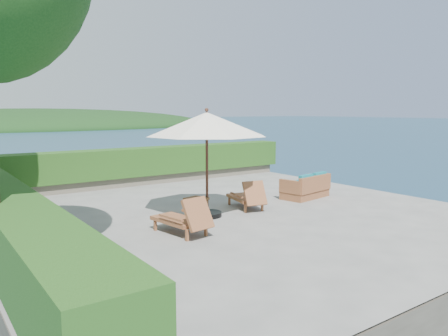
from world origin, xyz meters
TOP-DOWN VIEW (x-y plane):
  - ground at (0.00, 0.00)m, footprint 12.00×12.00m
  - foundation at (0.00, 0.00)m, footprint 12.00×12.00m
  - ocean at (0.00, 0.00)m, footprint 600.00×600.00m
  - offshore_island at (25.00, 140.00)m, footprint 126.00×57.60m
  - planter_wall_far at (0.00, 5.60)m, footprint 12.00×0.60m
  - hedge_far at (0.00, 5.60)m, footprint 12.40×0.90m
  - patio_umbrella at (-0.76, 0.05)m, footprint 3.68×3.68m
  - lounge_left at (-2.09, -1.03)m, footprint 0.85×1.60m
  - lounge_right at (0.62, 0.13)m, footprint 0.90×1.55m
  - side_table at (-1.04, 0.13)m, footprint 0.59×0.59m
  - wicker_loveseat at (3.08, 0.27)m, footprint 1.74×1.10m

SIDE VIEW (x-z plane):
  - offshore_island at x=25.00m, z-range -9.30..3.30m
  - ocean at x=0.00m, z-range -3.00..-3.00m
  - foundation at x=0.00m, z-range -3.05..-0.05m
  - ground at x=0.00m, z-range 0.00..0.00m
  - planter_wall_far at x=0.00m, z-range 0.00..0.36m
  - wicker_loveseat at x=3.08m, z-range -0.09..0.71m
  - lounge_right at x=0.62m, z-range -0.07..0.77m
  - lounge_left at x=-2.09m, z-range -0.07..0.81m
  - side_table at x=-1.04m, z-range 0.17..0.68m
  - hedge_far at x=0.00m, z-range 0.35..1.35m
  - patio_umbrella at x=-0.76m, z-range 0.96..3.74m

